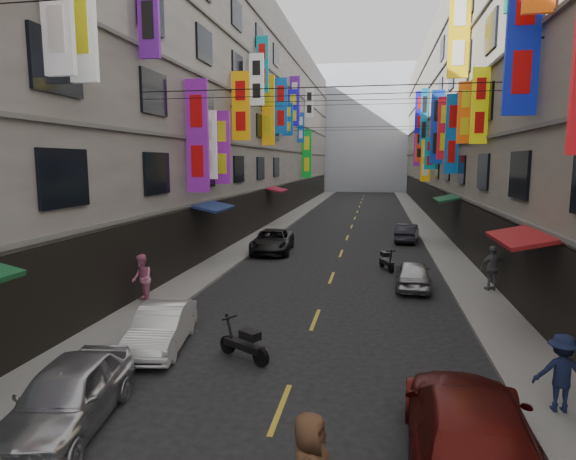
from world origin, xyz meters
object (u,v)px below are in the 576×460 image
at_px(scooter_crossing, 244,344).
at_px(scooter_far_right, 386,261).
at_px(car_left_far, 272,241).
at_px(car_right_mid, 413,274).
at_px(car_right_near, 470,432).
at_px(pedestrian_lfar, 142,279).
at_px(car_right_far, 407,233).
at_px(pedestrian_rnear, 561,373).
at_px(car_left_mid, 162,327).
at_px(car_left_near, 67,396).
at_px(pedestrian_rfar, 492,268).

distance_m(scooter_crossing, scooter_far_right, 12.43).
distance_m(car_left_far, car_right_mid, 10.21).
bearing_deg(car_right_near, pedestrian_lfar, -34.91).
xyz_separation_m(car_left_far, car_right_mid, (7.52, -6.91, -0.07)).
height_order(scooter_crossing, pedestrian_lfar, pedestrian_lfar).
xyz_separation_m(scooter_crossing, car_right_far, (5.45, 20.52, 0.17)).
xyz_separation_m(scooter_far_right, pedestrian_lfar, (-8.96, -7.70, 0.58)).
height_order(scooter_far_right, pedestrian_rnear, pedestrian_rnear).
relative_size(car_left_mid, car_right_mid, 1.04).
distance_m(scooter_far_right, car_left_near, 16.94).
height_order(scooter_crossing, scooter_far_right, same).
height_order(car_left_mid, car_right_mid, car_left_mid).
bearing_deg(scooter_crossing, scooter_far_right, 13.04).
xyz_separation_m(car_left_near, pedestrian_rfar, (10.60, 12.11, 0.35)).
height_order(car_left_far, car_right_near, car_right_near).
bearing_deg(car_left_mid, scooter_far_right, 50.71).
distance_m(car_left_near, car_right_far, 25.66).
distance_m(car_left_mid, car_right_mid, 10.98).
relative_size(scooter_far_right, car_left_mid, 0.47).
xyz_separation_m(car_right_far, pedestrian_rfar, (2.60, -12.27, 0.42)).
bearing_deg(car_right_mid, car_right_near, 92.84).
relative_size(car_right_near, pedestrian_lfar, 2.92).
bearing_deg(car_left_far, pedestrian_lfar, -107.16).
distance_m(car_left_mid, car_right_near, 8.72).
distance_m(car_right_mid, pedestrian_rfar, 3.11).
relative_size(car_left_near, car_left_mid, 1.08).
bearing_deg(car_left_near, pedestrian_rnear, 4.25).
bearing_deg(pedestrian_lfar, scooter_far_right, 93.37).
xyz_separation_m(scooter_far_right, car_left_near, (-6.49, -15.64, 0.24)).
height_order(scooter_far_right, car_left_far, car_left_far).
distance_m(scooter_crossing, pedestrian_rnear, 7.42).
xyz_separation_m(car_left_near, car_left_far, (0.00, 19.17, -0.01)).
relative_size(car_right_mid, car_right_far, 0.95).
bearing_deg(car_left_mid, car_right_far, 58.73).
relative_size(car_left_near, car_right_far, 1.08).
bearing_deg(car_left_mid, scooter_crossing, -18.68).
distance_m(car_left_near, car_left_far, 19.17).
relative_size(car_left_far, pedestrian_rfar, 2.64).
bearing_deg(car_right_far, pedestrian_rnear, 102.85).
height_order(car_left_far, pedestrian_rnear, pedestrian_rnear).
distance_m(car_right_near, pedestrian_rnear, 3.24).
relative_size(car_right_far, pedestrian_rnear, 2.26).
relative_size(scooter_crossing, car_right_mid, 0.45).
bearing_deg(car_left_near, car_right_mid, 49.56).
bearing_deg(car_left_mid, pedestrian_rnear, -21.01).
xyz_separation_m(car_right_mid, pedestrian_rfar, (3.08, -0.15, 0.43)).
bearing_deg(scooter_far_right, pedestrian_rfar, 120.88).
distance_m(car_left_near, pedestrian_rnear, 10.05).
height_order(scooter_crossing, pedestrian_rnear, pedestrian_rnear).
relative_size(scooter_crossing, pedestrian_lfar, 0.89).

